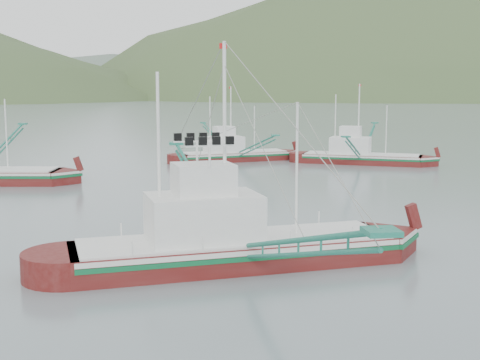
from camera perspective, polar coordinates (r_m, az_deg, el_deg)
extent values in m
plane|color=slate|center=(35.25, 1.24, -6.55)|extent=(1200.00, 1200.00, 0.00)
cube|color=#520F0D|center=(33.60, -0.40, -6.91)|extent=(16.65, 6.93, 2.15)
cube|color=silver|center=(33.37, -0.40, -5.39)|extent=(16.35, 6.96, 0.24)
cube|color=#0D5D31|center=(33.44, -0.40, -5.84)|extent=(16.35, 6.98, 0.24)
cube|color=silver|center=(33.32, -0.40, -5.03)|extent=(15.82, 6.58, 0.13)
cube|color=silver|center=(32.67, -3.13, -3.28)|extent=(5.88, 4.29, 2.37)
cube|color=silver|center=(32.34, -3.15, 0.09)|extent=(3.15, 2.80, 1.51)
cylinder|color=white|center=(32.41, -1.32, 3.18)|extent=(0.17, 0.17, 9.70)
cylinder|color=white|center=(31.78, -6.95, 1.71)|extent=(0.15, 0.15, 8.24)
cylinder|color=white|center=(33.77, 4.86, 0.88)|extent=(0.13, 0.13, 6.79)
cylinder|color=white|center=(63.75, -19.32, 3.66)|extent=(0.12, 0.12, 6.41)
cube|color=#520F0D|center=(76.81, 10.33, 1.51)|extent=(13.45, 8.78, 1.76)
cube|color=silver|center=(76.73, 10.35, 2.06)|extent=(13.24, 8.73, 0.19)
cube|color=#0D5D31|center=(76.75, 10.34, 1.90)|extent=(13.25, 8.75, 0.19)
cube|color=silver|center=(76.71, 10.35, 2.19)|extent=(12.78, 8.34, 0.11)
cube|color=silver|center=(76.80, 9.39, 2.92)|extent=(5.18, 4.41, 1.94)
cube|color=silver|center=(76.67, 9.42, 4.10)|extent=(2.89, 2.72, 1.23)
cylinder|color=white|center=(76.46, 10.10, 5.13)|extent=(0.14, 0.14, 7.92)
cylinder|color=white|center=(76.90, 8.13, 4.74)|extent=(0.12, 0.12, 6.73)
cylinder|color=white|center=(76.18, 12.38, 4.16)|extent=(0.11, 0.11, 5.54)
cube|color=#520F0D|center=(78.40, -0.49, 1.77)|extent=(13.22, 6.46, 1.70)
cube|color=silver|center=(78.32, -0.49, 2.30)|extent=(12.99, 6.46, 0.19)
cube|color=#0D5D31|center=(78.34, -0.49, 2.14)|extent=(12.99, 6.48, 0.19)
cube|color=silver|center=(78.30, -0.49, 2.42)|extent=(12.56, 6.14, 0.10)
cube|color=silver|center=(77.77, -1.37, 3.04)|extent=(4.80, 3.69, 1.87)
cube|color=silver|center=(77.65, -1.38, 4.17)|extent=(2.61, 2.36, 1.19)
cylinder|color=white|center=(77.86, -0.79, 5.19)|extent=(0.14, 0.14, 7.67)
cylinder|color=white|center=(77.03, -2.57, 4.72)|extent=(0.12, 0.12, 6.52)
cylinder|color=white|center=(79.03, 1.24, 4.40)|extent=(0.10, 0.10, 5.37)
ellipsoid|color=slate|center=(594.81, -3.88, 7.35)|extent=(960.00, 400.00, 240.00)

